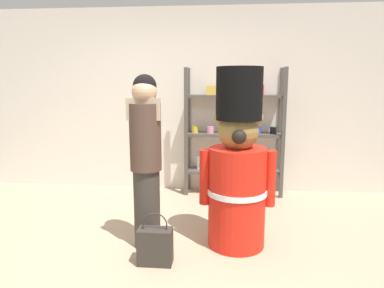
{
  "coord_description": "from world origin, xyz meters",
  "views": [
    {
      "loc": [
        0.55,
        -2.86,
        1.56
      ],
      "look_at": [
        0.26,
        0.3,
        1.0
      ],
      "focal_mm": 32.62,
      "sensor_mm": 36.0,
      "label": 1
    }
  ],
  "objects_px": {
    "merchandise_shelf": "(234,131)",
    "person_shopper": "(146,156)",
    "teddy_bear_guard": "(237,169)",
    "shopping_bag": "(155,246)"
  },
  "relations": [
    {
      "from": "teddy_bear_guard",
      "to": "person_shopper",
      "type": "relative_size",
      "value": 1.04
    },
    {
      "from": "merchandise_shelf",
      "to": "shopping_bag",
      "type": "bearing_deg",
      "value": -109.39
    },
    {
      "from": "merchandise_shelf",
      "to": "teddy_bear_guard",
      "type": "distance_m",
      "value": 1.63
    },
    {
      "from": "shopping_bag",
      "to": "merchandise_shelf",
      "type": "bearing_deg",
      "value": 70.61
    },
    {
      "from": "teddy_bear_guard",
      "to": "shopping_bag",
      "type": "relative_size",
      "value": 3.64
    },
    {
      "from": "merchandise_shelf",
      "to": "person_shopper",
      "type": "bearing_deg",
      "value": -116.58
    },
    {
      "from": "teddy_bear_guard",
      "to": "shopping_bag",
      "type": "height_order",
      "value": "teddy_bear_guard"
    },
    {
      "from": "teddy_bear_guard",
      "to": "person_shopper",
      "type": "xyz_separation_m",
      "value": [
        -0.85,
        -0.1,
        0.13
      ]
    },
    {
      "from": "person_shopper",
      "to": "merchandise_shelf",
      "type": "bearing_deg",
      "value": 63.42
    },
    {
      "from": "teddy_bear_guard",
      "to": "shopping_bag",
      "type": "bearing_deg",
      "value": -148.64
    }
  ]
}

